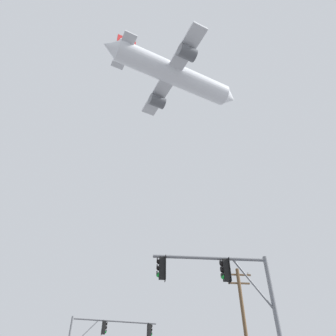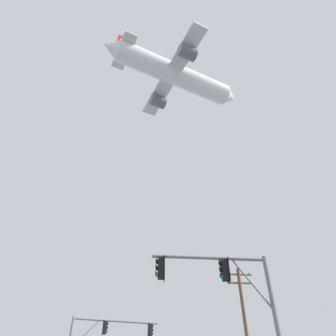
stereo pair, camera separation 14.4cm
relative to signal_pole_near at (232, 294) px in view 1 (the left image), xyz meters
name	(u,v)px [view 1 (the left image)]	position (x,y,z in m)	size (l,w,h in m)	color
signal_pole_near	(232,294)	(0.00, 0.00, 0.00)	(5.16, 0.47, 6.51)	slate
utility_pole	(246,333)	(4.45, 12.36, 0.67)	(2.20, 0.28, 10.40)	brown
airplane	(174,75)	(-0.26, 15.20, 35.77)	(21.57, 16.66, 6.04)	white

